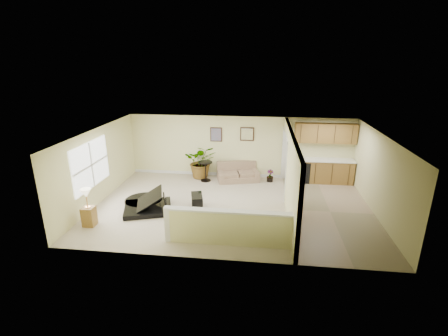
# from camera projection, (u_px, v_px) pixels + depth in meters

# --- Properties ---
(floor) EXTENTS (9.00, 9.00, 0.00)m
(floor) POSITION_uv_depth(u_px,v_px,m) (232.00, 207.00, 10.72)
(floor) COLOR tan
(floor) RESTS_ON ground
(back_wall) EXTENTS (9.00, 0.04, 2.50)m
(back_wall) POSITION_uv_depth(u_px,v_px,m) (239.00, 147.00, 13.14)
(back_wall) COLOR beige
(back_wall) RESTS_ON floor
(front_wall) EXTENTS (9.00, 0.04, 2.50)m
(front_wall) POSITION_uv_depth(u_px,v_px,m) (220.00, 213.00, 7.50)
(front_wall) COLOR beige
(front_wall) RESTS_ON floor
(left_wall) EXTENTS (0.04, 6.00, 2.50)m
(left_wall) POSITION_uv_depth(u_px,v_px,m) (99.00, 166.00, 10.83)
(left_wall) COLOR beige
(left_wall) RESTS_ON floor
(right_wall) EXTENTS (0.04, 6.00, 2.50)m
(right_wall) POSITION_uv_depth(u_px,v_px,m) (380.00, 177.00, 9.81)
(right_wall) COLOR beige
(right_wall) RESTS_ON floor
(ceiling) EXTENTS (9.00, 6.00, 0.04)m
(ceiling) POSITION_uv_depth(u_px,v_px,m) (233.00, 133.00, 9.92)
(ceiling) COLOR white
(ceiling) RESTS_ON back_wall
(kitchen_vinyl) EXTENTS (2.70, 6.00, 0.01)m
(kitchen_vinyl) POSITION_uv_depth(u_px,v_px,m) (330.00, 212.00, 10.36)
(kitchen_vinyl) COLOR gray
(kitchen_vinyl) RESTS_ON floor
(interior_partition) EXTENTS (0.18, 5.99, 2.50)m
(interior_partition) POSITION_uv_depth(u_px,v_px,m) (289.00, 172.00, 10.36)
(interior_partition) COLOR beige
(interior_partition) RESTS_ON floor
(pony_half_wall) EXTENTS (3.42, 0.22, 1.00)m
(pony_half_wall) POSITION_uv_depth(u_px,v_px,m) (227.00, 227.00, 8.38)
(pony_half_wall) COLOR beige
(pony_half_wall) RESTS_ON floor
(left_window) EXTENTS (0.05, 2.15, 1.45)m
(left_window) POSITION_uv_depth(u_px,v_px,m) (91.00, 165.00, 10.29)
(left_window) COLOR white
(left_window) RESTS_ON left_wall
(wall_art_left) EXTENTS (0.48, 0.04, 0.58)m
(wall_art_left) POSITION_uv_depth(u_px,v_px,m) (216.00, 134.00, 13.06)
(wall_art_left) COLOR #311D12
(wall_art_left) RESTS_ON back_wall
(wall_mirror) EXTENTS (0.55, 0.04, 0.55)m
(wall_mirror) POSITION_uv_depth(u_px,v_px,m) (247.00, 134.00, 12.91)
(wall_mirror) COLOR #311D12
(wall_mirror) RESTS_ON back_wall
(kitchen_cabinets) EXTENTS (2.36, 0.65, 2.33)m
(kitchen_cabinets) POSITION_uv_depth(u_px,v_px,m) (320.00, 161.00, 12.65)
(kitchen_cabinets) COLOR olive
(kitchen_cabinets) RESTS_ON floor
(piano) EXTENTS (2.02, 2.00, 1.39)m
(piano) POSITION_uv_depth(u_px,v_px,m) (147.00, 192.00, 10.43)
(piano) COLOR black
(piano) RESTS_ON floor
(piano_bench) EXTENTS (0.51, 0.75, 0.46)m
(piano_bench) POSITION_uv_depth(u_px,v_px,m) (197.00, 202.00, 10.56)
(piano_bench) COLOR black
(piano_bench) RESTS_ON floor
(loveseat) EXTENTS (1.83, 1.30, 0.92)m
(loveseat) POSITION_uv_depth(u_px,v_px,m) (238.00, 172.00, 13.02)
(loveseat) COLOR #977960
(loveseat) RESTS_ON floor
(accent_table) EXTENTS (0.55, 0.55, 0.80)m
(accent_table) POSITION_uv_depth(u_px,v_px,m) (206.00, 169.00, 12.84)
(accent_table) COLOR black
(accent_table) RESTS_ON floor
(palm_plant) EXTENTS (1.36, 1.21, 1.39)m
(palm_plant) POSITION_uv_depth(u_px,v_px,m) (201.00, 162.00, 13.17)
(palm_plant) COLOR black
(palm_plant) RESTS_ON floor
(small_plant) EXTENTS (0.33, 0.33, 0.48)m
(small_plant) POSITION_uv_depth(u_px,v_px,m) (270.00, 177.00, 12.87)
(small_plant) COLOR black
(small_plant) RESTS_ON floor
(lamp_stand) EXTENTS (0.34, 0.34, 1.15)m
(lamp_stand) POSITION_uv_depth(u_px,v_px,m) (88.00, 210.00, 9.38)
(lamp_stand) COLOR olive
(lamp_stand) RESTS_ON floor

